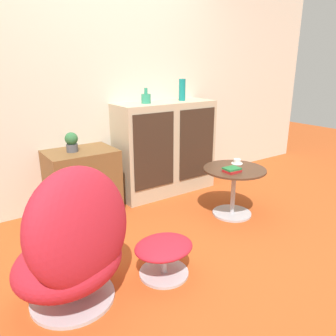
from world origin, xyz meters
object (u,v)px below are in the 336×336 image
(ottoman, at_px, (164,251))
(coffee_table, at_px, (234,184))
(potted_plant, at_px, (72,142))
(teacup, at_px, (237,162))
(sideboard, at_px, (165,148))
(tv_console, at_px, (83,182))
(vase_inner_left, at_px, (182,90))
(vase_leftmost, at_px, (146,98))
(book_stack, at_px, (232,170))
(egg_chair, at_px, (75,246))

(ottoman, distance_m, coffee_table, 1.20)
(coffee_table, distance_m, potted_plant, 1.60)
(coffee_table, relative_size, teacup, 5.25)
(sideboard, bearing_deg, tv_console, -178.79)
(coffee_table, xyz_separation_m, potted_plant, (-1.26, 0.89, 0.42))
(vase_inner_left, distance_m, teacup, 1.06)
(ottoman, bearing_deg, vase_leftmost, 62.63)
(vase_inner_left, relative_size, book_stack, 1.57)
(book_stack, bearing_deg, sideboard, 94.55)
(coffee_table, height_order, teacup, teacup)
(ottoman, height_order, vase_inner_left, vase_inner_left)
(book_stack, bearing_deg, vase_leftmost, 108.19)
(vase_inner_left, height_order, teacup, vase_inner_left)
(tv_console, relative_size, coffee_table, 1.09)
(potted_plant, xyz_separation_m, book_stack, (1.16, -0.95, -0.24))
(egg_chair, distance_m, book_stack, 1.64)
(sideboard, bearing_deg, potted_plant, -178.90)
(tv_console, bearing_deg, vase_inner_left, 1.16)
(potted_plant, xyz_separation_m, teacup, (1.40, -0.80, -0.24))
(vase_leftmost, xyz_separation_m, book_stack, (0.32, -0.98, -0.59))
(coffee_table, bearing_deg, teacup, 36.23)
(sideboard, relative_size, coffee_table, 1.93)
(egg_chair, distance_m, vase_inner_left, 2.31)
(vase_leftmost, bearing_deg, book_stack, -71.81)
(book_stack, bearing_deg, ottoman, -160.59)
(ottoman, relative_size, coffee_table, 0.71)
(sideboard, bearing_deg, coffee_table, -78.97)
(tv_console, height_order, teacup, tv_console)
(teacup, height_order, book_stack, teacup)
(ottoman, xyz_separation_m, potted_plant, (-0.15, 1.31, 0.56))
(egg_chair, relative_size, potted_plant, 5.00)
(sideboard, relative_size, book_stack, 7.58)
(tv_console, bearing_deg, potted_plant, 179.58)
(sideboard, height_order, egg_chair, sideboard)
(egg_chair, xyz_separation_m, book_stack, (1.61, 0.30, 0.09))
(egg_chair, bearing_deg, vase_leftmost, 44.64)
(book_stack, bearing_deg, tv_console, 138.82)
(egg_chair, xyz_separation_m, vase_leftmost, (1.29, 1.28, 0.69))
(tv_console, xyz_separation_m, teacup, (1.32, -0.79, 0.18))
(tv_console, distance_m, potted_plant, 0.43)
(sideboard, xyz_separation_m, potted_plant, (-1.08, -0.02, 0.22))
(ottoman, height_order, teacup, teacup)
(coffee_table, xyz_separation_m, vase_leftmost, (-0.42, 0.92, 0.78))
(egg_chair, xyz_separation_m, ottoman, (0.60, -0.06, -0.22))
(tv_console, height_order, potted_plant, potted_plant)
(tv_console, distance_m, book_stack, 1.46)
(coffee_table, distance_m, vase_inner_left, 1.25)
(sideboard, height_order, coffee_table, sideboard)
(book_stack, bearing_deg, egg_chair, -169.51)
(egg_chair, bearing_deg, book_stack, 10.49)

